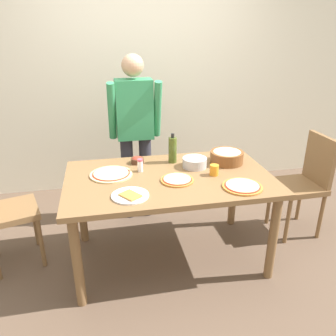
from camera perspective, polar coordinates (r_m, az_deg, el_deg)
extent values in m
plane|color=brown|center=(3.00, 0.20, -14.75)|extent=(8.00, 8.00, 0.00)
cube|color=silver|center=(3.99, -4.59, 15.13)|extent=(5.60, 0.10, 2.60)
cube|color=brown|center=(2.62, 0.22, -1.83)|extent=(1.60, 0.96, 0.04)
cylinder|color=brown|center=(2.44, -15.17, -15.25)|extent=(0.07, 0.07, 0.72)
cylinder|color=brown|center=(2.71, 17.41, -11.29)|extent=(0.07, 0.07, 0.72)
cylinder|color=brown|center=(3.11, -14.52, -6.21)|extent=(0.07, 0.07, 0.72)
cylinder|color=brown|center=(3.33, 11.04, -3.88)|extent=(0.07, 0.07, 0.72)
cylinder|color=#2D2D38|center=(3.40, -6.80, -1.76)|extent=(0.12, 0.12, 0.85)
cylinder|color=#2D2D38|center=(3.42, -3.79, -1.52)|extent=(0.12, 0.12, 0.85)
cube|color=#338C59|center=(3.18, -5.75, 9.90)|extent=(0.34, 0.20, 0.55)
cylinder|color=#338C59|center=(3.12, -9.54, 9.44)|extent=(0.07, 0.21, 0.55)
cylinder|color=#338C59|center=(3.16, -1.81, 9.91)|extent=(0.07, 0.21, 0.55)
sphere|color=tan|center=(3.12, -6.05, 16.98)|extent=(0.20, 0.20, 0.20)
cube|color=brown|center=(2.97, -25.15, -6.71)|extent=(0.50, 0.50, 0.05)
cylinder|color=brown|center=(2.96, -20.74, -11.80)|extent=(0.04, 0.04, 0.45)
cylinder|color=brown|center=(3.25, -21.68, -8.65)|extent=(0.04, 0.04, 0.45)
cube|color=brown|center=(3.33, 21.22, -2.90)|extent=(0.41, 0.41, 0.05)
cube|color=brown|center=(3.34, 24.40, 1.33)|extent=(0.05, 0.38, 0.45)
cylinder|color=brown|center=(3.48, 16.78, -5.76)|extent=(0.04, 0.04, 0.45)
cylinder|color=brown|center=(3.23, 19.67, -8.51)|extent=(0.04, 0.04, 0.45)
cylinder|color=brown|center=(3.65, 21.47, -5.02)|extent=(0.04, 0.04, 0.45)
cylinder|color=brown|center=(3.41, 24.56, -7.55)|extent=(0.04, 0.04, 0.45)
cylinder|color=beige|center=(2.67, -9.64, -1.08)|extent=(0.33, 0.33, 0.01)
cylinder|color=#B22D1E|center=(2.66, -9.65, -0.92)|extent=(0.29, 0.29, 0.00)
cylinder|color=beige|center=(2.66, -9.66, -0.84)|extent=(0.27, 0.27, 0.00)
cylinder|color=#C67A33|center=(2.53, 1.57, -2.06)|extent=(0.25, 0.25, 0.01)
cylinder|color=#B22D1E|center=(2.53, 1.57, -1.90)|extent=(0.22, 0.22, 0.00)
cylinder|color=beige|center=(2.53, 1.57, -1.82)|extent=(0.21, 0.21, 0.00)
cylinder|color=#C67A33|center=(2.49, 12.53, -3.11)|extent=(0.29, 0.29, 0.01)
cylinder|color=#B22D1E|center=(2.49, 12.54, -2.94)|extent=(0.26, 0.26, 0.00)
cylinder|color=beige|center=(2.49, 12.55, -2.86)|extent=(0.24, 0.24, 0.00)
cylinder|color=white|center=(2.32, -6.45, -4.67)|extent=(0.26, 0.26, 0.01)
cube|color=#CC8438|center=(2.30, -6.42, -4.63)|extent=(0.16, 0.17, 0.01)
cylinder|color=brown|center=(2.90, 9.94, 1.83)|extent=(0.28, 0.28, 0.10)
ellipsoid|color=beige|center=(2.89, 9.99, 2.58)|extent=(0.25, 0.25, 0.05)
cylinder|color=#B7B7BC|center=(2.78, 4.55, 0.94)|extent=(0.20, 0.20, 0.08)
cylinder|color=#4C2D1E|center=(2.87, -5.23, 1.25)|extent=(0.11, 0.11, 0.04)
ellipsoid|color=#9E3323|center=(2.86, -5.24, 1.49)|extent=(0.10, 0.10, 0.05)
cylinder|color=#47561E|center=(2.85, 0.79, 3.07)|extent=(0.07, 0.07, 0.22)
cylinder|color=black|center=(2.81, 0.80, 5.53)|extent=(0.03, 0.03, 0.04)
cylinder|color=orange|center=(2.64, 7.85, -0.34)|extent=(0.07, 0.07, 0.08)
cylinder|color=white|center=(2.69, -4.75, 0.30)|extent=(0.04, 0.04, 0.09)
cylinder|color=#D84C66|center=(2.67, -4.79, 1.35)|extent=(0.04, 0.04, 0.02)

